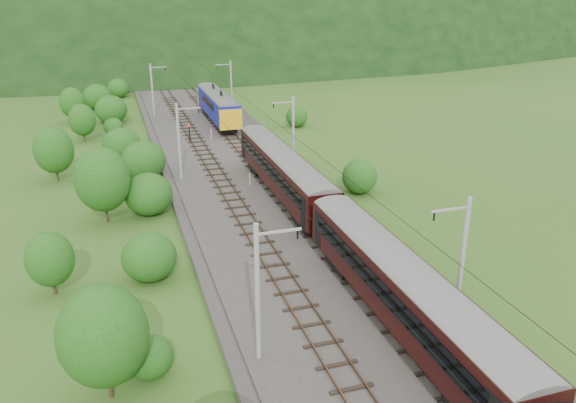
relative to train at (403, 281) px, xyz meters
name	(u,v)px	position (x,y,z in m)	size (l,w,h in m)	color
ground	(362,341)	(-2.40, -0.01, -3.59)	(600.00, 600.00, 0.00)	#2E531A
railbed	(305,263)	(-2.40, 9.99, -3.44)	(14.00, 220.00, 0.30)	#38332D
track_left	(274,265)	(-4.80, 9.99, -3.22)	(2.40, 220.00, 0.27)	brown
track_right	(336,256)	(0.00, 9.99, -3.22)	(2.40, 220.00, 0.27)	brown
catenary_left	(180,140)	(-8.52, 31.99, 0.91)	(2.54, 192.28, 8.00)	gray
catenary_right	(292,131)	(3.72, 31.99, 0.91)	(2.54, 192.28, 8.00)	gray
overhead_wires	(307,174)	(-2.40, 9.99, 3.51)	(4.83, 198.00, 0.03)	black
mountain_main	(131,29)	(-2.40, 259.99, -3.59)	(504.00, 360.00, 244.00)	black
train	(403,281)	(0.00, 0.00, 0.00)	(3.04, 123.41, 5.29)	black
hazard_post_near	(211,134)	(-2.68, 47.00, -2.55)	(0.16, 0.16, 1.47)	red
hazard_post_far	(250,179)	(-2.24, 27.71, -2.64)	(0.14, 0.14, 1.30)	red
signal	(189,132)	(-5.64, 46.29, -1.90)	(0.26, 0.26, 2.38)	black
vegetation_left	(105,184)	(-16.19, 25.80, -1.04)	(13.21, 147.06, 6.75)	#214A13
vegetation_right	(433,225)	(8.70, 10.80, -2.13)	(6.19, 92.88, 3.12)	#214A13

